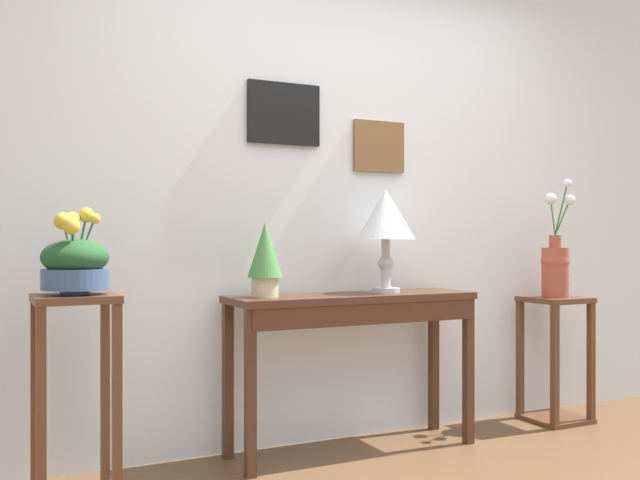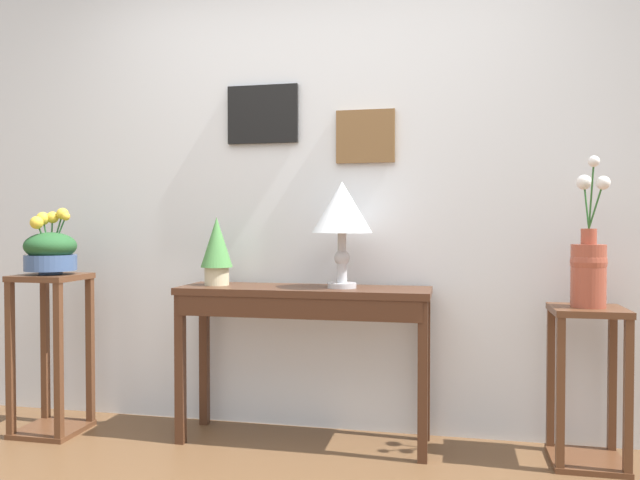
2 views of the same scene
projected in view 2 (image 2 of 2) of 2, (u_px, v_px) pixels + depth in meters
name	position (u px, v px, depth m)	size (l,w,h in m)	color
back_wall_with_art	(326.00, 169.00, 3.35)	(9.00, 0.13, 2.80)	silver
console_table	(303.00, 311.00, 3.09)	(1.26, 0.37, 0.79)	#472819
table_lamp	(342.00, 211.00, 3.06)	(0.30, 0.30, 0.53)	#B7B7BC
potted_plant_on_console	(217.00, 248.00, 3.21)	(0.17, 0.17, 0.35)	beige
pedestal_stand_left	(52.00, 354.00, 3.26)	(0.32, 0.32, 0.84)	#56331E
planter_bowl_wide_left	(50.00, 250.00, 3.25)	(0.26, 0.26, 0.35)	#3D5684
pedestal_stand_right	(587.00, 386.00, 2.83)	(0.32, 0.32, 0.72)	#56331E
flower_vase_tall_right	(589.00, 264.00, 2.81)	(0.16, 0.20, 0.68)	#9E4733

